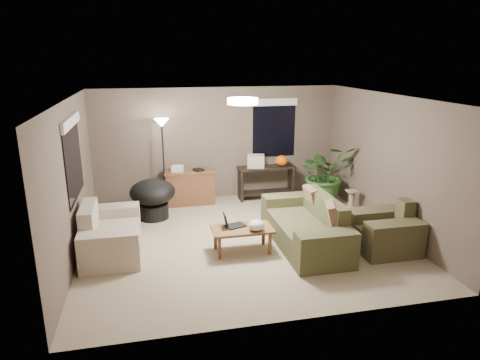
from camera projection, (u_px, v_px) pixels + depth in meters
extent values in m
plane|color=tan|center=(242.00, 240.00, 7.61)|extent=(5.50, 5.50, 0.00)
plane|color=white|center=(243.00, 97.00, 6.92)|extent=(5.50, 5.50, 0.00)
plane|color=brown|center=(218.00, 144.00, 9.61)|extent=(5.50, 0.00, 5.50)
plane|color=brown|center=(290.00, 227.00, 4.92)|extent=(5.50, 0.00, 5.50)
plane|color=brown|center=(72.00, 182.00, 6.70)|extent=(0.00, 5.00, 5.00)
plane|color=brown|center=(389.00, 164.00, 7.83)|extent=(0.00, 5.00, 5.00)
cube|color=#49492C|center=(304.00, 233.00, 7.38)|extent=(0.95, 1.48, 0.42)
cube|color=#48482B|center=(325.00, 208.00, 7.34)|extent=(0.22, 1.48, 0.43)
cube|color=brown|center=(326.00, 251.00, 6.49)|extent=(0.95, 0.36, 0.60)
cube|color=#4B4C2D|center=(287.00, 210.00, 8.22)|extent=(0.95, 0.36, 0.60)
cube|color=#8C7251|center=(333.00, 217.00, 6.90)|extent=(0.35, 0.50, 0.47)
cube|color=#8C7251|center=(312.00, 199.00, 7.74)|extent=(0.24, 0.45, 0.47)
cube|color=beige|center=(113.00, 240.00, 7.08)|extent=(0.90, 0.88, 0.42)
cube|color=beige|center=(88.00, 218.00, 6.89)|extent=(0.22, 0.88, 0.43)
cube|color=beige|center=(109.00, 251.00, 6.47)|extent=(0.90, 0.36, 0.60)
cube|color=beige|center=(114.00, 222.00, 7.63)|extent=(0.90, 0.36, 0.60)
cube|color=#4B472D|center=(383.00, 237.00, 7.19)|extent=(0.95, 0.28, 0.42)
cube|color=brown|center=(405.00, 212.00, 7.15)|extent=(0.22, 0.28, 0.43)
cube|color=brown|center=(394.00, 240.00, 6.87)|extent=(0.95, 0.36, 0.60)
cube|color=#47432A|center=(374.00, 225.00, 7.47)|extent=(0.95, 0.36, 0.60)
cube|color=brown|center=(242.00, 229.00, 7.05)|extent=(1.00, 0.55, 0.04)
cylinder|color=brown|center=(219.00, 248.00, 6.83)|extent=(0.06, 0.06, 0.38)
cylinder|color=brown|center=(270.00, 243.00, 7.00)|extent=(0.06, 0.06, 0.38)
cylinder|color=brown|center=(215.00, 238.00, 7.21)|extent=(0.06, 0.06, 0.38)
cylinder|color=brown|center=(263.00, 234.00, 7.38)|extent=(0.06, 0.06, 0.38)
cube|color=black|center=(235.00, 226.00, 7.11)|extent=(0.39, 0.33, 0.02)
cube|color=black|center=(226.00, 220.00, 7.04)|extent=(0.07, 0.23, 0.22)
ellipsoid|color=white|center=(256.00, 225.00, 6.92)|extent=(0.29, 0.27, 0.18)
cube|color=brown|center=(190.00, 188.00, 9.39)|extent=(1.05, 0.45, 0.71)
cube|color=brown|center=(189.00, 172.00, 9.29)|extent=(1.10, 0.50, 0.04)
cube|color=silver|center=(178.00, 169.00, 9.22)|extent=(0.29, 0.26, 0.12)
cube|color=black|center=(199.00, 170.00, 9.27)|extent=(0.25, 0.27, 0.04)
cube|color=black|center=(266.00, 167.00, 9.63)|extent=(1.30, 0.40, 0.04)
cube|color=black|center=(241.00, 185.00, 9.61)|extent=(0.05, 0.38, 0.71)
cube|color=black|center=(291.00, 182.00, 9.86)|extent=(0.05, 0.38, 0.71)
cube|color=black|center=(266.00, 192.00, 9.79)|extent=(1.25, 0.36, 0.03)
ellipsoid|color=orange|center=(281.00, 161.00, 9.66)|extent=(0.36, 0.36, 0.24)
cube|color=beige|center=(256.00, 161.00, 9.53)|extent=(0.43, 0.36, 0.28)
cylinder|color=black|center=(154.00, 211.00, 8.60)|extent=(0.60, 0.60, 0.30)
ellipsoid|color=black|center=(152.00, 192.00, 8.49)|extent=(1.09, 1.09, 0.50)
cylinder|color=black|center=(166.00, 206.00, 9.30)|extent=(0.28, 0.28, 0.02)
cylinder|color=black|center=(164.00, 166.00, 9.06)|extent=(0.04, 0.04, 1.78)
cone|color=white|center=(162.00, 123.00, 8.80)|extent=(0.32, 0.32, 0.18)
cylinder|color=white|center=(243.00, 101.00, 6.93)|extent=(0.50, 0.50, 0.10)
imported|color=#2D5923|center=(325.00, 180.00, 9.39)|extent=(1.20, 1.33, 1.04)
cube|color=tan|center=(351.00, 213.00, 8.87)|extent=(0.32, 0.32, 0.03)
cylinder|color=tan|center=(351.00, 202.00, 8.80)|extent=(0.12, 0.12, 0.44)
cube|color=tan|center=(352.00, 191.00, 8.74)|extent=(0.22, 0.22, 0.03)
cube|color=black|center=(73.00, 159.00, 6.90)|extent=(0.01, 1.50, 1.30)
cube|color=white|center=(71.00, 122.00, 6.73)|extent=(0.05, 1.56, 0.16)
cube|color=black|center=(274.00, 129.00, 9.78)|extent=(1.00, 0.01, 1.30)
cube|color=white|center=(275.00, 102.00, 9.59)|extent=(1.06, 0.05, 0.16)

